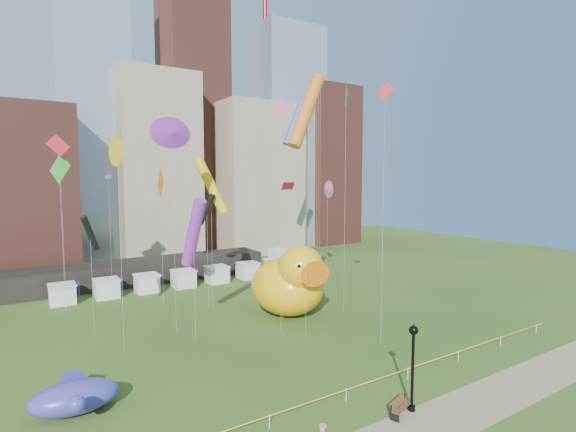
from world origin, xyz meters
TOP-DOWN VIEW (x-y plane):
  - ground at (0.00, 0.00)m, footprint 160.00×160.00m
  - skyline at (2.25, 61.06)m, footprint 101.00×23.00m
  - crane_right at (30.89, 64.00)m, footprint 23.00×1.00m
  - pavilion at (-4.00, 42.00)m, footprint 38.00×6.00m
  - vendor_tents at (1.02, 36.00)m, footprint 33.24×2.80m
  - caution_tape at (0.00, 0.00)m, footprint 50.00×0.06m
  - big_duck at (6.73, 17.52)m, footprint 7.89×10.56m
  - small_duck at (9.42, 26.69)m, footprint 2.71×3.56m
  - seahorse_green at (5.55, 17.01)m, footprint 1.68×1.95m
  - seahorse_purple at (11.90, 20.61)m, footprint 1.18×1.44m
  - whale_inflatable at (-15.69, 8.44)m, footprint 5.53×6.97m
  - park_bench at (1.83, -3.11)m, footprint 2.11×1.26m
  - lamppost at (2.82, -3.20)m, footprint 0.61×0.61m
  - box_truck at (20.08, 39.60)m, footprint 3.64×7.22m
  - kite_0 at (11.01, 24.67)m, footprint 2.90×1.99m
  - kite_1 at (3.16, 13.61)m, footprint 1.89×0.20m
  - kite_2 at (0.37, 25.43)m, footprint 1.97×1.96m
  - kite_3 at (12.41, 15.18)m, footprint 1.65×2.35m
  - kite_4 at (-11.07, 15.88)m, footprint 0.57×2.47m
  - kite_5 at (16.64, 31.93)m, footprint 3.86×1.34m
  - kite_6 at (-3.74, 29.38)m, footprint 0.36×3.69m
  - kite_7 at (-5.64, 18.74)m, footprint 2.91×1.13m
  - kite_8 at (9.53, 6.45)m, footprint 1.12×1.11m
  - kite_9 at (19.47, 27.47)m, footprint 1.03×2.44m
  - kite_10 at (-12.56, 21.88)m, footprint 1.95×1.75m
  - kite_11 at (-13.83, 33.54)m, footprint 1.88×3.05m
  - kite_12 at (1.13, 25.90)m, footprint 4.02×2.84m
  - kite_13 at (-8.89, 32.73)m, footprint 0.56×1.75m
  - kite_14 at (4.41, 11.15)m, footprint 4.23×1.74m
  - kite_15 at (-4.82, 15.71)m, footprint 1.57×3.91m
  - kite_16 at (-14.04, 32.07)m, footprint 2.33×0.68m

SIDE VIEW (x-z plane):
  - ground at x=0.00m, z-range 0.00..0.00m
  - park_bench at x=1.83m, z-range 0.05..1.08m
  - caution_tape at x=0.00m, z-range 0.23..1.13m
  - whale_inflatable at x=-15.69m, z-range -0.10..2.28m
  - vendor_tents at x=1.02m, z-range -0.09..2.31m
  - small_duck at x=9.42m, z-range -0.11..2.59m
  - box_truck at x=20.08m, z-range 0.04..2.97m
  - pavilion at x=-4.00m, z-range 0.00..3.20m
  - seahorse_purple at x=11.90m, z-range 1.05..5.87m
  - lamppost at x=2.82m, z-range 0.65..6.46m
  - big_duck at x=6.73m, z-range -0.33..7.76m
  - seahorse_green at x=5.55m, z-range 1.66..8.45m
  - kite_10 at x=-12.56m, z-range 4.12..15.84m
  - kite_15 at x=-4.82m, z-range 3.45..16.84m
  - kite_2 at x=0.37m, z-range 4.83..18.17m
  - kite_9 at x=19.47m, z-range 6.12..20.86m
  - kite_0 at x=11.01m, z-range 6.74..21.33m
  - kite_12 at x=1.13m, z-range 5.41..22.95m
  - kite_6 at x=-3.74m, z-range 6.23..22.66m
  - kite_13 at x=-8.89m, z-range 7.23..22.74m
  - kite_11 at x=-13.83m, z-range 7.03..24.99m
  - kite_4 at x=-11.07m, z-range 7.99..26.47m
  - kite_16 at x=-14.04m, z-range 8.23..28.08m
  - kite_7 at x=-5.64m, z-range 8.91..29.69m
  - kite_1 at x=3.16m, z-range 9.32..31.92m
  - kite_8 at x=9.53m, z-range 9.35..32.82m
  - kite_14 at x=4.41m, z-range 8.82..33.47m
  - skyline at x=2.25m, z-range -12.56..55.44m
  - kite_5 at x=16.64m, z-range 9.85..36.04m
  - kite_3 at x=12.41m, z-range 10.53..35.56m
  - crane_right at x=30.89m, z-range 8.90..84.90m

